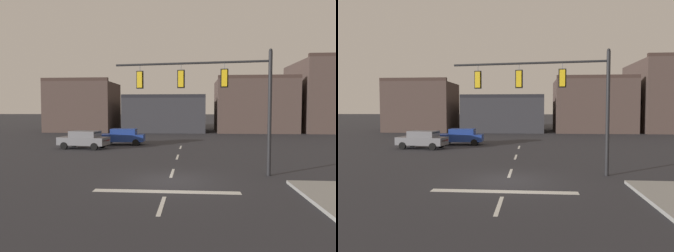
# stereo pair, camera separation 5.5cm
# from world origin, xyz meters

# --- Properties ---
(ground_plane) EXTENTS (400.00, 400.00, 0.00)m
(ground_plane) POSITION_xyz_m (0.00, 0.00, 0.00)
(ground_plane) COLOR #2B2B30
(stop_bar_paint) EXTENTS (6.40, 0.50, 0.01)m
(stop_bar_paint) POSITION_xyz_m (0.00, -2.00, 0.00)
(stop_bar_paint) COLOR silver
(stop_bar_paint) RESTS_ON ground
(lane_centreline) EXTENTS (0.16, 26.40, 0.01)m
(lane_centreline) POSITION_xyz_m (0.00, 2.00, 0.00)
(lane_centreline) COLOR silver
(lane_centreline) RESTS_ON ground
(signal_mast_near_side) EXTENTS (8.62, 1.23, 6.75)m
(signal_mast_near_side) POSITION_xyz_m (2.38, 2.08, 4.68)
(signal_mast_near_side) COLOR black
(signal_mast_near_side) RESTS_ON ground
(car_lot_nearside) EXTENTS (4.51, 2.05, 1.61)m
(car_lot_nearside) POSITION_xyz_m (-5.84, 15.68, 0.86)
(car_lot_nearside) COLOR navy
(car_lot_nearside) RESTS_ON ground
(car_lot_middle) EXTENTS (4.63, 2.42, 1.61)m
(car_lot_middle) POSITION_xyz_m (-8.65, 12.34, 0.86)
(car_lot_middle) COLOR slate
(car_lot_middle) RESTS_ON ground
(building_row) EXTENTS (62.35, 12.82, 11.41)m
(building_row) POSITION_xyz_m (13.73, 36.27, 4.19)
(building_row) COLOR #473833
(building_row) RESTS_ON ground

